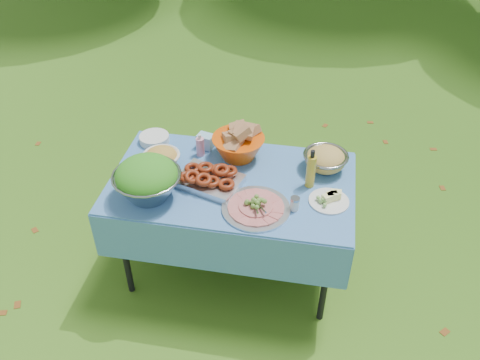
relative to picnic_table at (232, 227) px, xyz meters
name	(u,v)px	position (x,y,z in m)	size (l,w,h in m)	color
ground	(233,266)	(0.00, 0.00, -0.38)	(80.00, 80.00, 0.00)	#153A0A
picnic_table	(232,227)	(0.00, 0.00, 0.00)	(1.46, 0.86, 0.76)	#7CC9EF
salad_bowl	(147,179)	(-0.44, -0.23, 0.51)	(0.39, 0.39, 0.26)	gray
pasta_bowl_white	(161,158)	(-0.46, 0.07, 0.44)	(0.22, 0.22, 0.13)	silver
plate_stack	(154,139)	(-0.59, 0.32, 0.40)	(0.20, 0.20, 0.05)	silver
wipes_box	(206,141)	(-0.23, 0.32, 0.43)	(0.10, 0.08, 0.09)	#85BFE0
sanitizer_bottle	(200,145)	(-0.25, 0.23, 0.46)	(0.05, 0.05, 0.15)	pink
bread_bowl	(238,142)	(-0.01, 0.25, 0.49)	(0.33, 0.33, 0.22)	#D94A07
pasta_bowl_steel	(325,159)	(0.54, 0.23, 0.45)	(0.27, 0.27, 0.14)	gray
fried_tray	(209,178)	(-0.13, -0.05, 0.42)	(0.37, 0.26, 0.09)	silver
charcuterie_platter	(256,203)	(0.18, -0.23, 0.42)	(0.39, 0.39, 0.09)	silver
oil_bottle	(311,169)	(0.46, 0.04, 0.51)	(0.06, 0.06, 0.25)	gold
cheese_plate	(329,198)	(0.58, -0.09, 0.41)	(0.23, 0.23, 0.06)	silver
shaker	(295,204)	(0.40, -0.19, 0.42)	(0.05, 0.05, 0.08)	silver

